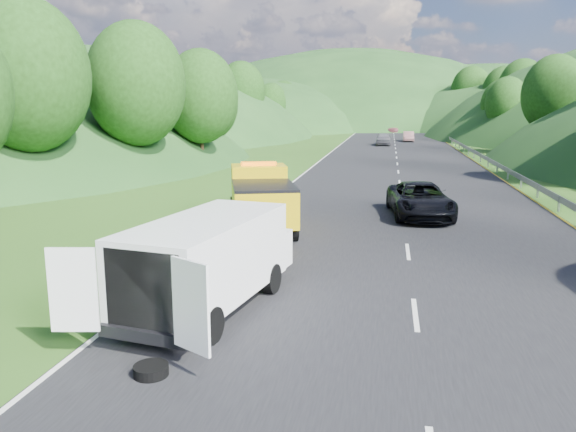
% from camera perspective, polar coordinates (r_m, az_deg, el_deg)
% --- Properties ---
extents(ground, '(320.00, 320.00, 0.00)m').
position_cam_1_polar(ground, '(16.08, 1.69, -6.81)').
color(ground, '#38661E').
rests_on(ground, ground).
extents(road_surface, '(14.00, 200.00, 0.02)m').
position_cam_1_polar(road_surface, '(55.36, 10.97, 5.84)').
color(road_surface, black).
rests_on(road_surface, ground).
extents(guardrail, '(0.06, 140.00, 1.52)m').
position_cam_1_polar(guardrail, '(68.29, 17.03, 6.52)').
color(guardrail, gray).
rests_on(guardrail, ground).
extents(tree_line_left, '(14.00, 140.00, 14.00)m').
position_cam_1_polar(tree_line_left, '(78.23, -5.65, 7.48)').
color(tree_line_left, '#265B1A').
rests_on(tree_line_left, ground).
extents(tree_line_right, '(14.00, 140.00, 14.00)m').
position_cam_1_polar(tree_line_right, '(78.11, 25.73, 6.43)').
color(tree_line_right, '#265B1A').
rests_on(tree_line_right, ground).
extents(hills_backdrop, '(201.00, 288.60, 44.00)m').
position_cam_1_polar(hills_backdrop, '(149.98, 11.94, 9.04)').
color(hills_backdrop, '#2D5B23').
rests_on(hills_backdrop, ground).
extents(tow_truck, '(3.98, 6.54, 2.65)m').
position_cam_1_polar(tow_truck, '(22.66, -2.76, 1.84)').
color(tow_truck, black).
rests_on(tow_truck, ground).
extents(white_van, '(3.90, 6.91, 2.32)m').
position_cam_1_polar(white_van, '(13.80, -7.93, -4.29)').
color(white_van, black).
rests_on(white_van, ground).
extents(woman, '(0.50, 0.64, 1.63)m').
position_cam_1_polar(woman, '(18.31, -6.80, -4.64)').
color(woman, white).
rests_on(woman, ground).
extents(child, '(0.69, 0.65, 1.12)m').
position_cam_1_polar(child, '(15.27, -7.03, -7.88)').
color(child, tan).
rests_on(child, ground).
extents(worker, '(1.18, 0.70, 1.80)m').
position_cam_1_polar(worker, '(12.44, -11.49, -12.58)').
color(worker, black).
rests_on(worker, ground).
extents(suitcase, '(0.36, 0.23, 0.54)m').
position_cam_1_polar(suitcase, '(17.34, -14.50, -4.90)').
color(suitcase, '#4F4C3B').
rests_on(suitcase, ground).
extents(spare_tire, '(0.66, 0.66, 0.20)m').
position_cam_1_polar(spare_tire, '(11.18, -13.71, -15.53)').
color(spare_tire, black).
rests_on(spare_tire, ground).
extents(passing_suv, '(3.12, 5.74, 1.53)m').
position_cam_1_polar(passing_suv, '(26.11, 13.18, -0.08)').
color(passing_suv, black).
rests_on(passing_suv, ground).
extents(dist_car_a, '(1.87, 4.65, 1.58)m').
position_cam_1_polar(dist_car_a, '(72.54, 9.66, 7.09)').
color(dist_car_a, '#535358').
rests_on(dist_car_a, ground).
extents(dist_car_b, '(1.45, 4.15, 1.37)m').
position_cam_1_polar(dist_car_b, '(80.94, 12.12, 7.41)').
color(dist_car_b, '#7C5253').
rests_on(dist_car_b, ground).
extents(dist_car_c, '(1.96, 4.83, 1.40)m').
position_cam_1_polar(dist_car_c, '(107.07, 10.60, 8.33)').
color(dist_car_c, '#9D4E58').
rests_on(dist_car_c, ground).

